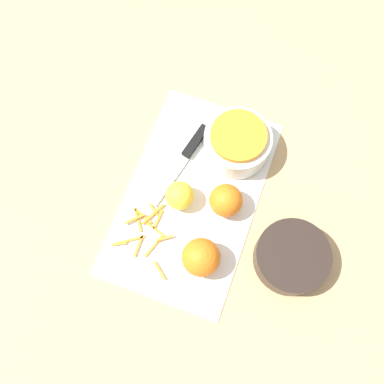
{
  "coord_description": "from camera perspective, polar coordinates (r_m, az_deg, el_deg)",
  "views": [
    {
      "loc": [
        0.29,
        0.11,
        0.97
      ],
      "look_at": [
        0.0,
        0.0,
        0.04
      ],
      "focal_mm": 42.0,
      "sensor_mm": 36.0,
      "label": 1
    }
  ],
  "objects": [
    {
      "name": "cutting_board",
      "position": [
        1.01,
        0.0,
        -0.58
      ],
      "size": [
        0.48,
        0.29,
        0.01
      ],
      "color": "silver",
      "rests_on": "ground_plane"
    },
    {
      "name": "bowl_speckled",
      "position": [
        1.02,
        5.75,
        6.31
      ],
      "size": [
        0.15,
        0.15,
        0.08
      ],
      "color": "silver",
      "rests_on": "cutting_board"
    },
    {
      "name": "lemon",
      "position": [
        0.98,
        -1.58,
        -0.44
      ],
      "size": [
        0.06,
        0.06,
        0.06
      ],
      "color": "yellow",
      "rests_on": "cutting_board"
    },
    {
      "name": "peel_pile",
      "position": [
        0.99,
        -5.88,
        -4.98
      ],
      "size": [
        0.16,
        0.14,
        0.01
      ],
      "color": "orange",
      "rests_on": "cutting_board"
    },
    {
      "name": "orange_left",
      "position": [
        0.97,
        4.33,
        -1.07
      ],
      "size": [
        0.07,
        0.07,
        0.07
      ],
      "color": "orange",
      "rests_on": "cutting_board"
    },
    {
      "name": "knife",
      "position": [
        1.04,
        -0.37,
        5.29
      ],
      "size": [
        0.22,
        0.07,
        0.02
      ],
      "rotation": [
        0.0,
        0.0,
        -0.22
      ],
      "color": "black",
      "rests_on": "cutting_board"
    },
    {
      "name": "ground_plane",
      "position": [
        1.02,
        0.0,
        -0.63
      ],
      "size": [
        4.0,
        4.0,
        0.0
      ],
      "primitive_type": "plane",
      "color": "tan"
    },
    {
      "name": "bowl_dark",
      "position": [
        0.98,
        12.52,
        -8.08
      ],
      "size": [
        0.16,
        0.16,
        0.06
      ],
      "color": "black",
      "rests_on": "ground_plane"
    },
    {
      "name": "orange_right",
      "position": [
        0.94,
        1.15,
        -8.29
      ],
      "size": [
        0.08,
        0.08,
        0.08
      ],
      "color": "orange",
      "rests_on": "cutting_board"
    }
  ]
}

